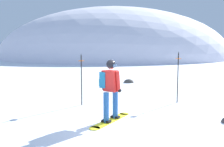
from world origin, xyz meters
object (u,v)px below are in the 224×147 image
Objects in this scene: snowboarder_main at (110,88)px; piste_marker_near at (178,74)px; rock_mid at (129,83)px; piste_marker_far at (81,76)px.

piste_marker_near is (2.63, 2.08, 0.16)m from snowboarder_main.
snowboarder_main is 7.37m from rock_mid.
snowboarder_main is at bearing -101.98° from rock_mid.
rock_mid is (-1.11, 5.07, -1.08)m from piste_marker_near.
snowboarder_main is 0.93× the size of piste_marker_far.
piste_marker_far is (-0.88, 1.92, 0.13)m from snowboarder_main.
snowboarder_main is at bearing -65.29° from piste_marker_far.
piste_marker_far is at bearing -114.64° from rock_mid.
piste_marker_far is at bearing -177.40° from piste_marker_near.
rock_mid is at bearing 65.36° from piste_marker_far.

